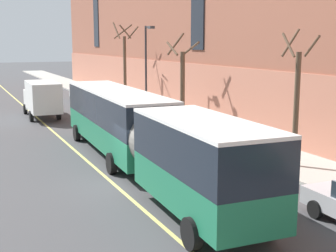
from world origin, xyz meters
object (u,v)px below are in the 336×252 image
object	(u,v)px
parked_car_white_0	(83,94)
parked_car_white_6	(155,122)
street_tree_far_uptown	(182,81)
parked_car_white_1	(103,102)
box_truck	(42,97)
city_bus	(138,129)
street_lamp	(147,62)
street_tree_mid_block	(296,100)
street_tree_far_downtown	(125,63)
parked_car_silver_4	(202,140)

from	to	relation	value
parked_car_white_0	parked_car_white_6	distance (m)	19.00
street_tree_far_uptown	parked_car_white_6	bearing A→B (deg)	-155.22
parked_car_white_1	street_tree_far_uptown	world-z (taller)	street_tree_far_uptown
parked_car_white_0	parked_car_white_1	distance (m)	7.29
parked_car_white_0	parked_car_white_1	xyz separation A→B (m)	(-0.06, -7.29, 0.00)
parked_car_white_0	box_truck	distance (m)	10.97
parked_car_white_0	box_truck	xyz separation A→B (m)	(-5.74, -9.31, 0.92)
city_bus	street_lamp	size ratio (longest dim) A/B	2.85
street_tree_far_uptown	street_lamp	distance (m)	4.71
parked_car_white_6	box_truck	bearing A→B (deg)	120.52
city_bus	box_truck	size ratio (longest dim) A/B	2.89
street_tree_mid_block	street_tree_far_downtown	distance (m)	24.33
parked_car_white_0	parked_car_white_6	world-z (taller)	same
parked_car_white_1	street_tree_far_uptown	bearing A→B (deg)	-75.77
parked_car_white_6	street_tree_far_uptown	size ratio (longest dim) A/B	0.72
street_tree_far_uptown	street_tree_far_downtown	xyz separation A→B (m)	(0.03, 12.13, 0.79)
city_bus	parked_car_white_1	size ratio (longest dim) A/B	4.43
parked_car_white_0	parked_car_white_6	size ratio (longest dim) A/B	0.92
parked_car_white_1	street_tree_far_uptown	size ratio (longest dim) A/B	0.70
parked_car_white_1	box_truck	distance (m)	6.10
city_bus	street_tree_far_uptown	world-z (taller)	street_tree_far_uptown
parked_car_white_1	parked_car_silver_4	size ratio (longest dim) A/B	1.00
street_tree_mid_block	street_tree_far_downtown	bearing A→B (deg)	89.97
parked_car_silver_4	street_tree_far_downtown	size ratio (longest dim) A/B	0.59
street_tree_far_downtown	street_lamp	xyz separation A→B (m)	(-0.87, -7.65, 0.41)
parked_car_silver_4	street_tree_mid_block	xyz separation A→B (m)	(2.60, -4.51, 2.56)
box_truck	street_tree_far_downtown	bearing A→B (deg)	23.54
street_tree_far_downtown	city_bus	bearing A→B (deg)	-107.99
street_tree_far_downtown	street_lamp	bearing A→B (deg)	-96.47
parked_car_silver_4	street_tree_far_uptown	bearing A→B (deg)	71.39
city_bus	parked_car_silver_4	bearing A→B (deg)	23.55
parked_car_white_6	street_tree_mid_block	xyz separation A→B (m)	(2.65, -10.97, 2.55)
parked_car_white_1	street_tree_far_uptown	xyz separation A→B (m)	(2.66, -10.50, 2.52)
street_tree_far_uptown	street_lamp	bearing A→B (deg)	100.62
street_tree_mid_block	street_tree_far_downtown	world-z (taller)	street_tree_far_downtown
parked_car_silver_4	street_tree_mid_block	world-z (taller)	street_tree_mid_block
city_bus	box_truck	distance (m)	18.15
box_truck	street_tree_far_uptown	size ratio (longest dim) A/B	1.08
city_bus	parked_car_white_0	distance (m)	27.79
box_truck	street_tree_far_uptown	world-z (taller)	street_tree_far_uptown
street_tree_far_uptown	street_tree_far_downtown	distance (m)	12.15
parked_car_white_6	street_tree_far_uptown	world-z (taller)	street_tree_far_uptown
parked_car_silver_4	parked_car_white_6	xyz separation A→B (m)	(-0.04, 6.47, 0.00)
parked_car_white_0	street_tree_far_uptown	size ratio (longest dim) A/B	0.67
parked_car_white_6	street_tree_mid_block	world-z (taller)	street_tree_mid_block
street_lamp	parked_car_white_1	bearing A→B (deg)	106.84
parked_car_white_6	street_lamp	bearing A→B (deg)	72.53
parked_car_white_0	street_lamp	bearing A→B (deg)	-82.44
box_truck	street_lamp	world-z (taller)	street_lamp
city_bus	street_tree_far_uptown	size ratio (longest dim) A/B	3.10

